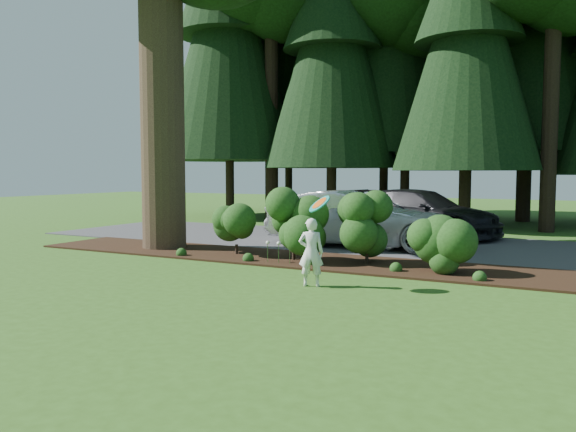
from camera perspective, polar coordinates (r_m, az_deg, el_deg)
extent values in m
plane|color=#2D5017|center=(11.28, -5.45, -6.86)|extent=(80.00, 80.00, 0.00)
cube|color=black|center=(14.07, 1.77, -4.47)|extent=(16.00, 2.50, 0.05)
cube|color=#38383A|center=(17.96, 7.65, -2.60)|extent=(22.00, 6.00, 0.03)
cylinder|color=black|center=(16.97, -12.77, 17.26)|extent=(1.24, 1.24, 12.00)
sphere|color=#1A3911|center=(14.91, -5.26, -1.52)|extent=(1.08, 1.08, 1.08)
cylinder|color=black|center=(14.98, -5.24, -3.46)|extent=(0.08, 0.08, 0.30)
sphere|color=#1A3911|center=(13.82, 0.58, -0.83)|extent=(1.35, 1.35, 1.35)
cylinder|color=black|center=(13.92, 0.58, -4.05)|extent=(0.08, 0.08, 0.30)
sphere|color=#1A3911|center=(13.41, 8.05, -1.51)|extent=(1.26, 1.26, 1.26)
cylinder|color=black|center=(13.49, 8.02, -4.36)|extent=(0.08, 0.08, 0.30)
sphere|color=#1A3911|center=(12.75, 15.40, -2.44)|extent=(1.17, 1.17, 1.17)
cylinder|color=black|center=(12.82, 15.35, -4.94)|extent=(0.08, 0.08, 0.30)
cylinder|color=#1A3911|center=(13.57, -2.08, -3.85)|extent=(0.01, 0.01, 0.50)
sphere|color=white|center=(13.53, -2.08, -2.72)|extent=(0.09, 0.09, 0.09)
cylinder|color=#1A3911|center=(13.42, -0.96, -3.94)|extent=(0.01, 0.01, 0.50)
sphere|color=white|center=(13.39, -0.96, -2.79)|extent=(0.09, 0.09, 0.09)
cylinder|color=#1A3911|center=(13.29, 0.18, -4.02)|extent=(0.01, 0.01, 0.50)
sphere|color=white|center=(13.25, 0.18, -2.87)|extent=(0.09, 0.09, 0.09)
cylinder|color=black|center=(28.11, -6.33, 9.92)|extent=(0.50, 0.50, 9.80)
cone|color=black|center=(28.51, -6.38, 15.53)|extent=(6.16, 6.16, 10.50)
cylinder|color=black|center=(27.21, -1.29, 9.39)|extent=(0.50, 0.50, 9.10)
sphere|color=black|center=(28.25, -1.31, 20.76)|extent=(5.72, 5.72, 5.72)
cylinder|color=black|center=(26.44, 5.06, 11.04)|extent=(0.50, 0.50, 10.50)
cone|color=black|center=(26.95, 5.11, 17.39)|extent=(6.60, 6.60, 11.25)
cylinder|color=black|center=(23.94, 10.40, 9.57)|extent=(0.50, 0.50, 8.75)
cylinder|color=black|center=(24.36, 18.07, 12.24)|extent=(0.50, 0.50, 11.20)
cone|color=black|center=(25.01, 18.26, 19.52)|extent=(7.04, 7.04, 12.00)
cylinder|color=black|center=(24.93, 25.33, 9.82)|extent=(0.50, 0.50, 9.45)
cylinder|color=black|center=(31.30, 0.65, 10.67)|extent=(0.50, 0.50, 11.20)
cone|color=black|center=(31.81, 0.65, 16.41)|extent=(7.04, 7.04, 12.00)
cylinder|color=black|center=(28.74, 10.19, 10.46)|extent=(0.50, 0.50, 10.50)
cone|color=black|center=(29.21, 10.28, 16.32)|extent=(6.60, 6.60, 11.25)
cylinder|color=black|center=(28.64, 22.62, 11.62)|extent=(0.50, 0.50, 11.90)
cone|color=black|center=(29.28, 22.82, 18.23)|extent=(7.48, 7.48, 12.75)
imported|color=silver|center=(17.01, 6.21, -0.19)|extent=(4.99, 1.97, 1.62)
imported|color=silver|center=(16.72, 8.81, -0.58)|extent=(5.26, 2.48, 1.45)
imported|color=black|center=(19.72, 13.33, 0.32)|extent=(5.86, 3.45, 1.59)
imported|color=silver|center=(10.89, 2.35, -3.70)|extent=(0.57, 0.47, 1.33)
cylinder|color=teal|center=(10.56, 3.21, 1.23)|extent=(0.52, 0.42, 0.43)
cylinder|color=#EB5B13|center=(10.56, 3.21, 1.31)|extent=(0.36, 0.30, 0.30)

